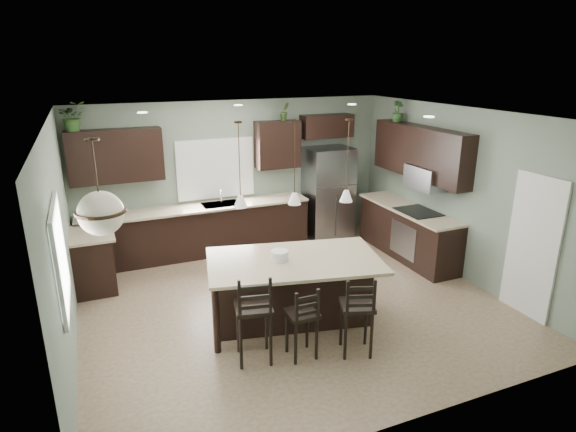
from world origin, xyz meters
The scene contains 33 objects.
ground centered at (0.00, 0.00, 0.00)m, with size 6.00×6.00×0.00m, color #9E8466.
pantry_door centered at (2.98, -1.55, 1.02)m, with size 0.04×0.82×2.04m, color white.
window_back centered at (-0.40, 2.73, 1.55)m, with size 1.35×0.02×1.00m, color white.
window_left centered at (-2.98, -0.80, 1.55)m, with size 0.02×1.10×1.00m, color white.
left_return_cabs centered at (-2.70, 1.70, 0.45)m, with size 0.60×0.90×0.90m, color black.
left_return_countertop centered at (-2.68, 1.70, 0.92)m, with size 0.66×0.96×0.04m, color #BCAE8E.
back_lower_cabs centered at (-0.85, 2.45, 0.45)m, with size 4.20×0.60×0.90m, color black.
back_countertop centered at (-0.85, 2.43, 0.92)m, with size 4.20×0.66×0.04m, color #BCAE8E.
sink_inset centered at (-0.40, 2.43, 0.94)m, with size 0.70×0.45×0.01m, color gray.
faucet centered at (-0.40, 2.40, 1.08)m, with size 0.02×0.02×0.28m, color silver.
back_upper_left centered at (-2.15, 2.58, 1.95)m, with size 1.55×0.34×0.90m, color black.
back_upper_right centered at (0.80, 2.58, 1.95)m, with size 0.85×0.34×0.90m, color black.
fridge_header centered at (1.85, 2.58, 2.25)m, with size 1.05×0.34×0.45m, color black.
right_lower_cabs centered at (2.70, 0.87, 0.45)m, with size 0.60×2.35×0.90m, color black.
right_countertop centered at (2.68, 0.87, 0.92)m, with size 0.66×2.35×0.04m, color #BCAE8E.
cooktop centered at (2.68, 0.60, 0.94)m, with size 0.58×0.75×0.02m, color black.
wall_oven_front centered at (2.40, 0.60, 0.45)m, with size 0.01×0.72×0.60m, color gray.
right_upper_cabs centered at (2.83, 0.87, 1.95)m, with size 0.34×2.35×0.90m, color black.
microwave centered at (2.78, 0.60, 1.55)m, with size 0.40×0.75×0.40m, color gray.
refrigerator centered at (1.82, 2.41, 0.93)m, with size 0.90×0.74×1.85m, color gray.
kitchen_island centered at (-0.17, -0.46, 0.46)m, with size 2.33×1.32×0.92m, color black.
serving_dish centered at (-0.37, -0.42, 0.99)m, with size 0.24×0.24×0.14m, color silver.
bar_stool_left centered at (-0.99, -1.13, 0.58)m, with size 0.43×0.43×1.17m, color black.
bar_stool_center centered at (-0.43, -1.29, 0.48)m, with size 0.36×0.36×0.96m, color black.
bar_stool_right centered at (0.23, -1.48, 0.54)m, with size 0.40×0.40×1.07m, color black.
pendant_left centered at (-0.86, -0.31, 2.25)m, with size 0.17×0.17×1.10m, color white, non-canonical shape.
pendant_center centered at (-0.17, -0.46, 2.25)m, with size 0.17×0.17×1.10m, color white, non-canonical shape.
pendant_right centered at (0.51, -0.61, 2.25)m, with size 0.17×0.17×1.10m, color silver, non-canonical shape.
chandelier centered at (-2.53, -1.07, 2.31)m, with size 0.49×0.49×0.98m, color beige, non-canonical shape.
plant_back_left centered at (-2.73, 2.55, 2.64)m, with size 0.43×0.37×0.48m, color #2D5525.
plant_back_right centered at (0.93, 2.55, 2.57)m, with size 0.19×0.15×0.35m, color #334F22.
plant_right_wall centered at (2.80, 1.58, 2.59)m, with size 0.22×0.22×0.39m, color #2D5525.
room_shell centered at (0.00, 0.00, 1.70)m, with size 6.00×6.00×6.00m.
Camera 1 is at (-2.58, -5.97, 3.50)m, focal length 30.00 mm.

